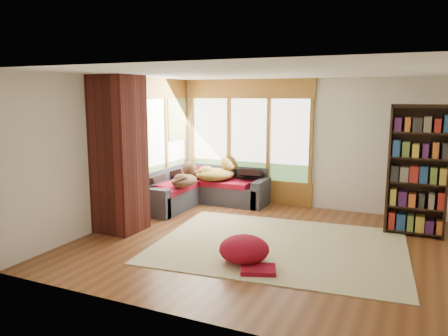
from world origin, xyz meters
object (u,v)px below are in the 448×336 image
Objects in this scene: bookshelf at (418,171)px; dog_tan at (218,168)px; area_rug at (279,245)px; brick_chimney at (119,155)px; dog_brindle at (185,174)px; pouf at (244,248)px; sectional_sofa at (200,191)px.

dog_tan is at bearing 173.02° from bookshelf.
area_rug is 3.88× the size of dog_tan.
dog_tan reaches higher than area_rug.
brick_chimney reaches higher than bookshelf.
dog_tan reaches higher than dog_brindle.
brick_chimney is 0.70× the size of area_rug.
bookshelf is 3.83m from dog_tan.
bookshelf is at bearing 21.71° from brick_chimney.
bookshelf is at bearing -93.03° from dog_brindle.
brick_chimney is 2.73× the size of dog_tan.
area_rug is 0.89m from pouf.
sectional_sofa is 2.81× the size of dog_brindle.
area_rug is at bearing -123.97° from dog_brindle.
pouf is 0.73× the size of dog_tan.
brick_chimney reaches higher than sectional_sofa.
pouf is (2.45, -0.49, -1.10)m from brick_chimney.
brick_chimney is 3.32× the size of dog_brindle.
bookshelf reaches higher than dog_brindle.
sectional_sofa reaches higher than area_rug.
bookshelf is 3.08× the size of pouf.
dog_tan is at bearing -32.99° from dog_brindle.
bookshelf reaches higher than pouf.
bookshelf is 2.24× the size of dog_tan.
dog_brindle is (-0.06, -0.51, 0.44)m from sectional_sofa.
area_rug is at bearing -33.37° from sectional_sofa.
dog_brindle is (0.39, 1.54, -0.56)m from brick_chimney.
bookshelf is 4.18m from dog_brindle.
brick_chimney reaches higher than dog_brindle.
sectional_sofa is 0.60× the size of area_rug.
bookshelf reaches higher than area_rug.
pouf is 0.89× the size of dog_brindle.
dog_tan is (0.30, 0.22, 0.47)m from sectional_sofa.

